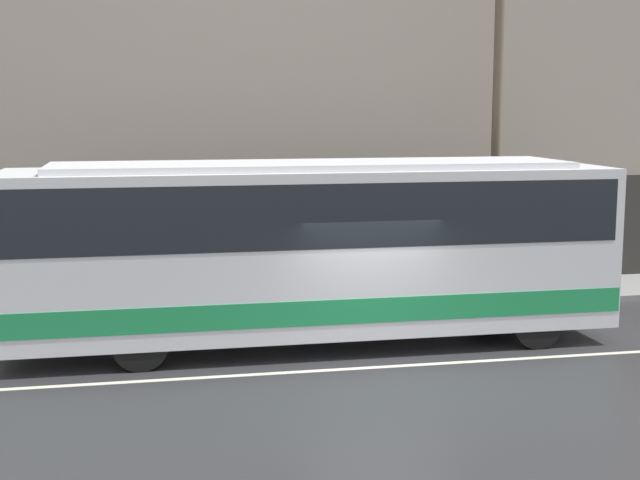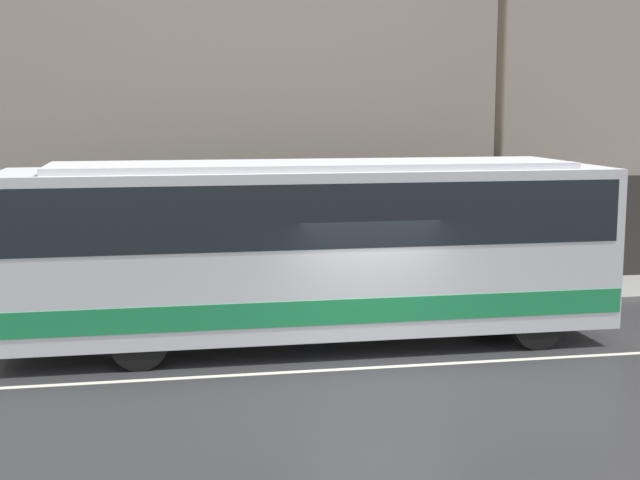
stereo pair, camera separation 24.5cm
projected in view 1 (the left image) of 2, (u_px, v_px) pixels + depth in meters
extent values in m
plane|color=#2D2D30|center=(378.00, 367.00, 15.47)|extent=(60.00, 60.00, 0.00)
cube|color=gray|center=(319.00, 300.00, 20.54)|extent=(60.00, 2.49, 0.13)
cube|color=gray|center=(307.00, 64.00, 21.09)|extent=(60.00, 0.30, 10.95)
cube|color=#2D2B28|center=(309.00, 237.00, 21.54)|extent=(60.00, 0.06, 2.74)
cube|color=beige|center=(378.00, 367.00, 15.47)|extent=(54.00, 0.14, 0.01)
cube|color=silver|center=(313.00, 248.00, 16.76)|extent=(11.29, 2.58, 3.00)
cube|color=#1E8C4C|center=(313.00, 297.00, 16.90)|extent=(11.23, 2.60, 0.45)
cube|color=black|center=(313.00, 209.00, 16.65)|extent=(10.95, 2.60, 1.14)
cube|color=orange|center=(589.00, 174.00, 17.66)|extent=(0.12, 1.93, 0.28)
cube|color=silver|center=(313.00, 165.00, 16.53)|extent=(9.59, 2.19, 0.12)
cylinder|color=black|center=(537.00, 322.00, 16.66)|extent=(0.99, 0.28, 0.99)
cylinder|color=black|center=(490.00, 297.00, 18.85)|extent=(0.99, 0.28, 0.99)
cylinder|color=black|center=(140.00, 342.00, 15.23)|extent=(0.99, 0.28, 0.99)
cylinder|color=black|center=(140.00, 313.00, 17.41)|extent=(0.99, 0.28, 0.99)
cylinder|color=brown|center=(497.00, 124.00, 20.12)|extent=(0.22, 0.22, 7.94)
cylinder|color=navy|center=(313.00, 264.00, 20.69)|extent=(0.36, 0.36, 1.45)
sphere|color=tan|center=(313.00, 228.00, 20.56)|extent=(0.27, 0.27, 0.27)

